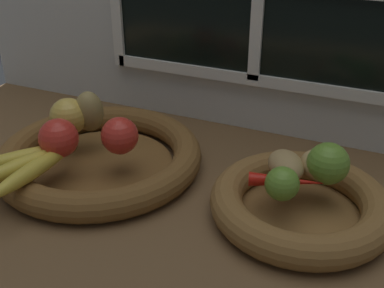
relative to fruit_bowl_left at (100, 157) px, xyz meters
The scene contains 13 objects.
ground_plane 21.66cm from the fruit_bowl_left, ahead, with size 140.00×90.00×3.00cm, color brown.
fruit_bowl_left is the anchor object (origin of this frame).
fruit_bowl_right 37.87cm from the fruit_bowl_left, ahead, with size 29.01×29.01×5.24cm.
apple_red_front 9.69cm from the fruit_bowl_left, 118.56° to the right, with size 6.94×6.94×6.94cm, color red.
apple_golden_left 9.81cm from the fruit_bowl_left, 168.87° to the left, with size 7.07×7.07×7.07cm, color gold.
apple_red_right 8.42cm from the fruit_bowl_left, 16.26° to the right, with size 6.65×6.65×6.65cm, color red.
pear_brown 9.08cm from the fruit_bowl_left, 137.26° to the left, with size 5.23×5.48×8.04cm, color olive.
banana_bunch_front 14.71cm from the fruit_bowl_left, 112.66° to the right, with size 13.40×19.58×2.77cm.
potato_oblong 34.85cm from the fruit_bowl_left, ahead, with size 7.81×5.55×4.19cm, color #A38451.
potato_back 40.36cm from the fruit_bowl_left, ahead, with size 7.93×5.95×4.72cm, color tan.
lime_near 35.99cm from the fruit_bowl_left, ahead, with size 5.28×5.28×5.28cm, color olive.
lime_far 41.42cm from the fruit_bowl_left, ahead, with size 6.78×6.78×6.78cm, color olive.
chili_pepper 35.84cm from the fruit_bowl_left, ahead, with size 2.30×2.30×12.41cm, color red.
Camera 1 is at (25.84, -62.86, 46.97)cm, focal length 44.49 mm.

